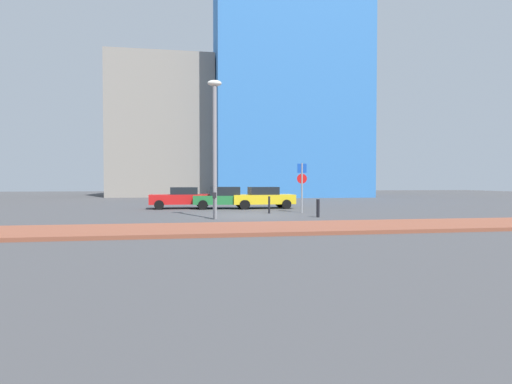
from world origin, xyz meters
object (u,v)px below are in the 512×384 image
(traffic_bollard_near, at_px, (269,205))
(parked_car_green, at_px, (225,197))
(parking_meter, at_px, (214,202))
(street_lamp, at_px, (215,137))
(parked_car_yellow, at_px, (263,197))
(parking_sign_post, at_px, (302,182))
(traffic_bollard_mid, at_px, (318,208))
(parked_car_red, at_px, (181,198))

(traffic_bollard_near, bearing_deg, parked_car_green, 117.43)
(parking_meter, xyz_separation_m, street_lamp, (0.04, 0.26, 3.19))
(parking_meter, xyz_separation_m, traffic_bollard_near, (3.34, 3.14, -0.37))
(parked_car_yellow, relative_size, parking_sign_post, 1.48)
(parking_sign_post, bearing_deg, parked_car_yellow, 112.03)
(traffic_bollard_mid, bearing_deg, street_lamp, -179.06)
(parked_car_red, height_order, traffic_bollard_mid, parked_car_red)
(traffic_bollard_mid, bearing_deg, parked_car_yellow, 103.29)
(street_lamp, relative_size, traffic_bollard_mid, 7.26)
(parked_car_yellow, relative_size, traffic_bollard_mid, 4.64)
(parking_meter, bearing_deg, parked_car_red, 103.35)
(parked_car_red, xyz_separation_m, street_lamp, (1.97, -7.89, 3.29))
(parking_meter, bearing_deg, traffic_bollard_near, 43.25)
(parked_car_green, distance_m, street_lamp, 8.08)
(street_lamp, xyz_separation_m, traffic_bollard_mid, (5.36, 0.09, -3.58))
(parked_car_red, height_order, parking_sign_post, parking_sign_post)
(parked_car_red, xyz_separation_m, parked_car_green, (2.97, -0.57, 0.01))
(parked_car_green, bearing_deg, traffic_bollard_near, -62.57)
(parked_car_red, xyz_separation_m, traffic_bollard_mid, (7.34, -7.80, -0.29))
(parked_car_green, xyz_separation_m, traffic_bollard_near, (2.30, -4.44, -0.28))
(traffic_bollard_near, bearing_deg, street_lamp, -138.89)
(parking_sign_post, distance_m, parking_meter, 6.43)
(traffic_bollard_near, distance_m, traffic_bollard_mid, 3.47)
(parked_car_red, distance_m, traffic_bollard_near, 7.28)
(parked_car_red, bearing_deg, traffic_bollard_mid, -46.76)
(parked_car_green, bearing_deg, traffic_bollard_mid, -58.86)
(parked_car_red, relative_size, parking_sign_post, 1.45)
(parked_car_yellow, relative_size, traffic_bollard_near, 4.39)
(parking_sign_post, height_order, street_lamp, street_lamp)
(traffic_bollard_near, bearing_deg, parked_car_yellow, 84.98)
(parked_car_green, xyz_separation_m, street_lamp, (-1.00, -7.32, 3.28))
(parked_car_yellow, bearing_deg, traffic_bollard_near, -95.02)
(parked_car_red, xyz_separation_m, parking_sign_post, (7.31, -4.78, 1.11))
(parked_car_red, relative_size, parked_car_green, 1.01)
(parked_car_red, bearing_deg, parked_car_yellow, -6.78)
(parked_car_green, height_order, parking_meter, parked_car_green)
(parked_car_yellow, height_order, parking_sign_post, parking_sign_post)
(parking_sign_post, relative_size, street_lamp, 0.43)
(street_lamp, bearing_deg, traffic_bollard_near, 41.11)
(parking_meter, relative_size, street_lamp, 0.19)
(parked_car_green, distance_m, parking_sign_post, 6.15)
(street_lamp, bearing_deg, parked_car_red, 104.03)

